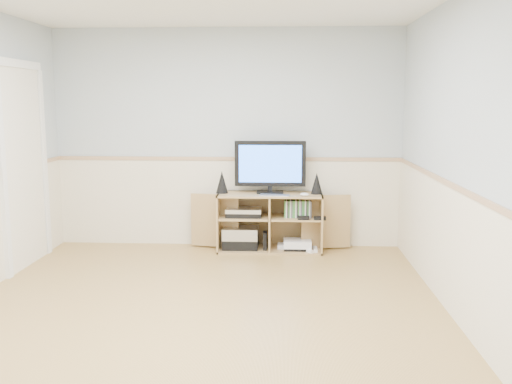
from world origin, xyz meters
TOP-DOWN VIEW (x-y plane):
  - room at (-0.06, 0.12)m, footprint 4.04×4.54m
  - media_cabinet at (0.50, 2.05)m, footprint 1.83×0.44m
  - monitor at (0.50, 2.05)m, footprint 0.80×0.18m
  - speaker_left at (-0.04, 2.02)m, footprint 0.14×0.14m
  - speaker_right at (1.02, 2.02)m, footprint 0.13×0.13m
  - keyboard at (0.55, 1.86)m, footprint 0.34×0.17m
  - mouse at (0.88, 1.86)m, footprint 0.11×0.08m
  - av_components at (0.19, 2.00)m, footprint 0.50×0.30m
  - game_consoles at (0.80, 1.99)m, footprint 0.45×0.30m
  - game_cases at (0.81, 1.98)m, footprint 0.30×0.13m
  - wall_outlet at (1.00, 2.23)m, footprint 0.12×0.03m

SIDE VIEW (x-z plane):
  - game_consoles at x=0.80m, z-range 0.02..0.13m
  - av_components at x=0.19m, z-range -0.01..0.45m
  - media_cabinet at x=0.50m, z-range 0.01..0.66m
  - game_cases at x=0.81m, z-range 0.39..0.58m
  - wall_outlet at x=1.00m, z-range 0.54..0.66m
  - keyboard at x=0.55m, z-range 0.65..0.66m
  - mouse at x=0.88m, z-range 0.65..0.69m
  - speaker_right at x=1.02m, z-range 0.65..0.89m
  - speaker_left at x=-0.04m, z-range 0.65..0.90m
  - monitor at x=0.50m, z-range 0.67..1.26m
  - room at x=-0.06m, z-range -0.05..2.49m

